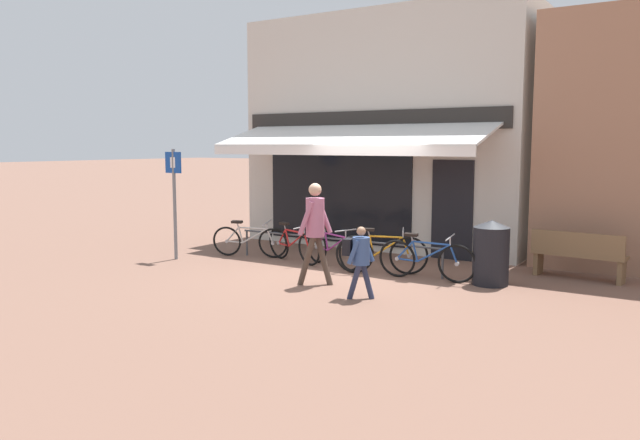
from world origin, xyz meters
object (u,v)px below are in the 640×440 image
Objects in this scene: bicycle_silver at (249,241)px; bicycle_purple at (332,249)px; litter_bin at (491,252)px; park_bench at (578,254)px; bicycle_red at (293,245)px; pedestrian_child at (359,254)px; parking_sign at (174,192)px; pedestrian_adult at (315,222)px; bicycle_orange at (381,254)px; bicycle_blue at (426,260)px.

bicycle_purple is (2.08, 0.05, 0.00)m from bicycle_silver.
litter_bin is 1.74m from park_bench.
bicycle_red is 1.01× the size of park_bench.
bicycle_purple is at bearing -16.46° from bicycle_silver.
parking_sign is at bearing 162.90° from pedestrian_child.
pedestrian_adult reaches higher than bicycle_red.
park_bench is at bearing 17.99° from parking_sign.
pedestrian_child is at bearing -123.13° from park_bench.
litter_bin is at bearing 23.19° from bicycle_purple.
bicycle_silver is at bearing 41.86° from parking_sign.
litter_bin is (3.14, 0.11, 0.21)m from bicycle_purple.
parking_sign reaches higher than litter_bin.
pedestrian_adult is at bearing 151.12° from pedestrian_child.
bicycle_red is 5.45m from park_bench.
parking_sign is at bearing -157.11° from park_bench.
pedestrian_adult is (1.53, -1.51, 0.73)m from bicycle_red.
bicycle_orange is at bearing 100.04° from pedestrian_child.
parking_sign reaches higher than bicycle_silver.
parking_sign reaches higher than park_bench.
litter_bin is at bearing 19.41° from bicycle_red.
pedestrian_adult is at bearing -142.04° from bicycle_blue.
pedestrian_adult is at bearing -137.33° from park_bench.
pedestrian_adult reaches higher than bicycle_purple.
pedestrian_adult is at bearing -6.62° from parking_sign.
bicycle_orange is at bearing 12.62° from parking_sign.
litter_bin is at bearing -16.07° from bicycle_silver.
pedestrian_child is (3.78, -1.93, 0.36)m from bicycle_silver.
bicycle_blue is at bearing 9.83° from parking_sign.
pedestrian_adult is at bearing -147.39° from litter_bin.
bicycle_silver is at bearing 140.44° from pedestrian_adult.
bicycle_purple is at bearing 150.10° from bicycle_orange.
bicycle_silver is 1.04× the size of bicycle_orange.
bicycle_red is 1.42× the size of pedestrian_child.
pedestrian_child is 2.54m from litter_bin.
bicycle_silver is 1.44× the size of pedestrian_child.
bicycle_orange is (2.08, -0.09, 0.03)m from bicycle_red.
parking_sign is 1.43× the size of park_bench.
bicycle_blue is at bearing -165.80° from litter_bin.
pedestrian_adult is at bearing -26.99° from bicycle_red.
pedestrian_adult is 1.53× the size of pedestrian_child.
bicycle_silver is 1.48× the size of litter_bin.
park_bench reaches higher than bicycle_red.
park_bench is at bearing -5.26° from bicycle_silver.
park_bench is at bearing 38.83° from bicycle_purple.
pedestrian_child is at bearing -105.84° from bicycle_blue.
bicycle_purple is 1.14m from bicycle_orange.
bicycle_blue is at bearing 14.83° from bicycle_red.
bicycle_blue is 1.11× the size of park_bench.
bicycle_orange is 0.89× the size of bicycle_blue.
bicycle_orange is 0.90× the size of pedestrian_adult.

